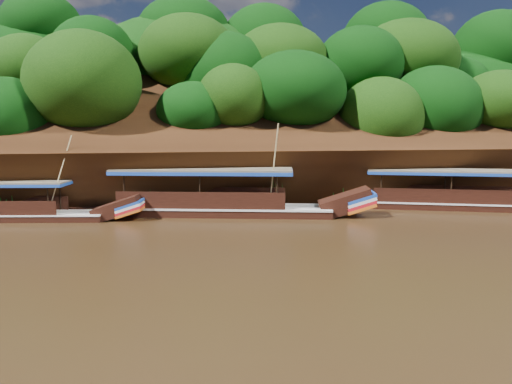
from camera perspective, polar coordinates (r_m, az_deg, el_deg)
ground at (r=22.30m, az=1.69°, el=-6.06°), size 160.00×160.00×0.00m
riverbank at (r=44.26m, az=-4.76°, el=3.17°), size 120.00×30.06×19.40m
boat_0 at (r=34.51m, az=23.62°, el=-0.89°), size 15.05×7.36×6.28m
boat_1 at (r=29.59m, az=-2.89°, el=-1.45°), size 16.00×6.06×5.91m
boat_2 at (r=31.21m, az=-26.09°, el=-1.98°), size 14.05×4.17×5.15m
reeds at (r=31.12m, az=-6.79°, el=-0.62°), size 48.36×2.24×1.83m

